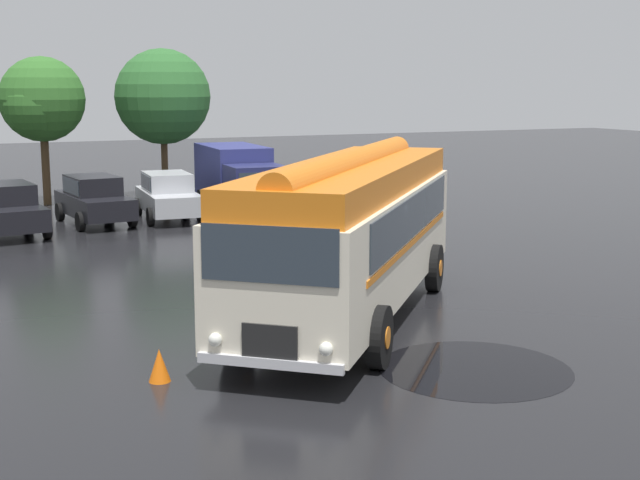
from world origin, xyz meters
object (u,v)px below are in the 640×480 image
object	(u,v)px
car_mid_right	(168,196)
traffic_cone	(159,365)
car_mid_left	(94,200)
box_van	(238,177)
car_near_left	(8,209)
vintage_bus	(350,228)

from	to	relation	value
car_mid_right	traffic_cone	world-z (taller)	car_mid_right
car_mid_right	traffic_cone	size ratio (longest dim) A/B	7.85
car_mid_left	box_van	size ratio (longest dim) A/B	0.74
car_near_left	traffic_cone	bearing A→B (deg)	-87.36
vintage_bus	car_near_left	world-z (taller)	vintage_bus
car_near_left	box_van	size ratio (longest dim) A/B	0.74
car_mid_right	traffic_cone	xyz separation A→B (m)	(-4.81, -17.15, -0.57)
car_mid_left	traffic_cone	bearing A→B (deg)	-97.32
car_near_left	box_van	bearing A→B (deg)	8.97
car_near_left	box_van	xyz separation A→B (m)	(8.27, 1.30, 0.52)
car_near_left	car_mid_right	size ratio (longest dim) A/B	1.01
car_near_left	traffic_cone	world-z (taller)	car_near_left
vintage_bus	traffic_cone	size ratio (longest dim) A/B	16.77
car_mid_left	car_mid_right	bearing A→B (deg)	-0.90
box_van	car_mid_left	bearing A→B (deg)	-178.28
vintage_bus	traffic_cone	bearing A→B (deg)	-153.69
car_mid_right	car_mid_left	bearing A→B (deg)	179.10
vintage_bus	traffic_cone	distance (m)	5.42
box_van	traffic_cone	world-z (taller)	box_van
vintage_bus	car_near_left	bearing A→B (deg)	111.34
vintage_bus	traffic_cone	world-z (taller)	vintage_bus
car_near_left	traffic_cone	size ratio (longest dim) A/B	7.92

